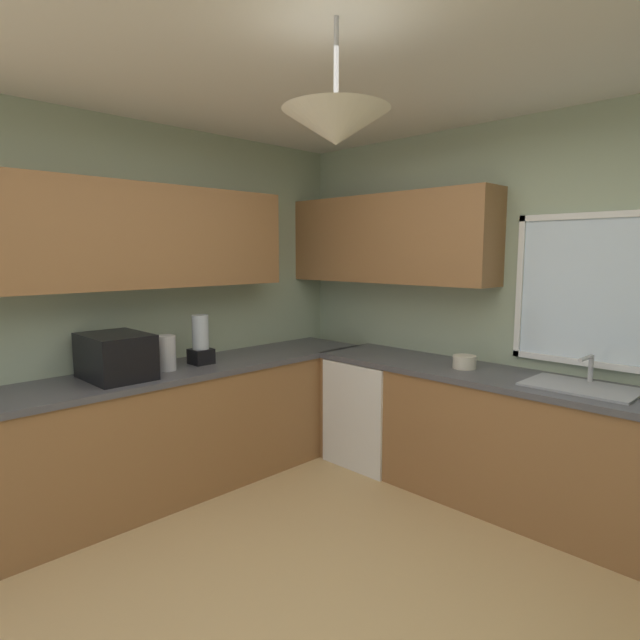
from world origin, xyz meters
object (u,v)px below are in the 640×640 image
Objects in this scene: sink_assembly at (581,386)px; blender_appliance at (201,342)px; kettle at (166,353)px; dishwasher at (375,410)px; bowl at (464,362)px; microwave at (116,356)px.

blender_appliance is at bearing -150.78° from sink_assembly.
dishwasher is at bearing 66.67° from kettle.
dishwasher is 1.72m from kettle.
blender_appliance is (-1.43, -1.23, 0.12)m from bowl.
kettle is at bearing -145.20° from sink_assembly.
dishwasher is at bearing -177.78° from bowl.
microwave is 0.63m from blender_appliance.
blender_appliance reaches higher than microwave.
sink_assembly is at bearing 34.80° from kettle.
sink_assembly is (2.21, 1.86, -0.13)m from microwave.
kettle is at bearing 86.68° from microwave.
sink_assembly is 1.72× the size of blender_appliance.
dishwasher is 5.18× the size of bowl.
microwave is 2.96× the size of bowl.
microwave is 1.98× the size of kettle.
blender_appliance is at bearing 94.01° from kettle.
blender_appliance reaches higher than bowl.
kettle is 0.67× the size of blender_appliance.
microwave is (-0.66, -1.83, 0.61)m from dishwasher.
kettle is 0.39× the size of sink_assembly.
blender_appliance is (-2.21, -1.23, 0.15)m from sink_assembly.
bowl is (-0.77, -0.01, 0.03)m from sink_assembly.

